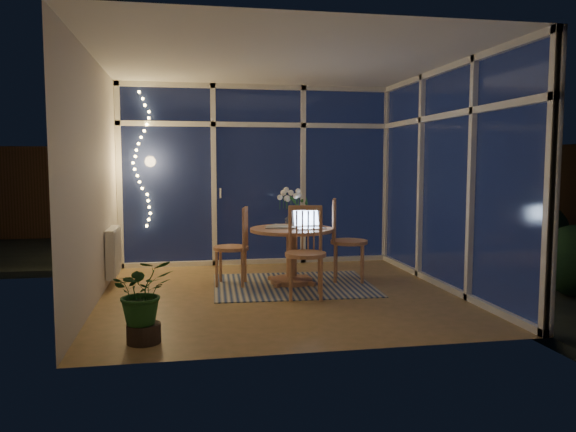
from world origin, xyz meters
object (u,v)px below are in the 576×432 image
object	(u,v)px
potted_plant	(143,298)
flower_vase	(292,217)
chair_front	(306,252)
laptop	(310,218)
chair_left	(231,246)
dining_table	(292,256)
chair_right	(349,240)

from	to	relation	value
potted_plant	flower_vase	bearing A→B (deg)	53.48
chair_front	laptop	bearing A→B (deg)	84.65
chair_left	potted_plant	world-z (taller)	chair_left
dining_table	potted_plant	bearing A→B (deg)	-129.03
dining_table	potted_plant	world-z (taller)	potted_plant
laptop	chair_right	bearing A→B (deg)	6.42
chair_left	potted_plant	distance (m)	2.24
dining_table	potted_plant	xyz separation A→B (m)	(-1.62, -2.00, 0.04)
flower_vase	potted_plant	size ratio (longest dim) A/B	0.28
chair_left	potted_plant	bearing A→B (deg)	-11.23
chair_left	chair_front	size ratio (longest dim) A/B	0.94
chair_left	dining_table	bearing A→B (deg)	98.63
dining_table	flower_vase	xyz separation A→B (m)	(0.05, 0.26, 0.45)
potted_plant	chair_right	bearing A→B (deg)	40.71
chair_right	potted_plant	bearing A→B (deg)	147.70
chair_front	potted_plant	xyz separation A→B (m)	(-1.64, -1.27, -0.13)
laptop	flower_vase	bearing A→B (deg)	103.75
flower_vase	potted_plant	xyz separation A→B (m)	(-1.68, -2.27, -0.41)
dining_table	chair_left	size ratio (longest dim) A/B	1.05
dining_table	potted_plant	size ratio (longest dim) A/B	1.33
dining_table	chair_front	bearing A→B (deg)	-88.76
dining_table	chair_front	size ratio (longest dim) A/B	0.99
chair_left	flower_vase	bearing A→B (deg)	117.67
chair_left	chair_front	xyz separation A→B (m)	(0.75, -0.78, 0.03)
chair_right	laptop	world-z (taller)	chair_right
chair_right	flower_vase	bearing A→B (deg)	87.93
flower_vase	chair_left	bearing A→B (deg)	-164.57
laptop	potted_plant	distance (m)	2.67
dining_table	chair_left	xyz separation A→B (m)	(-0.73, 0.05, 0.14)
chair_left	chair_right	xyz separation A→B (m)	(1.47, -0.02, 0.04)
dining_table	flower_vase	bearing A→B (deg)	78.24
chair_right	dining_table	bearing A→B (deg)	109.18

